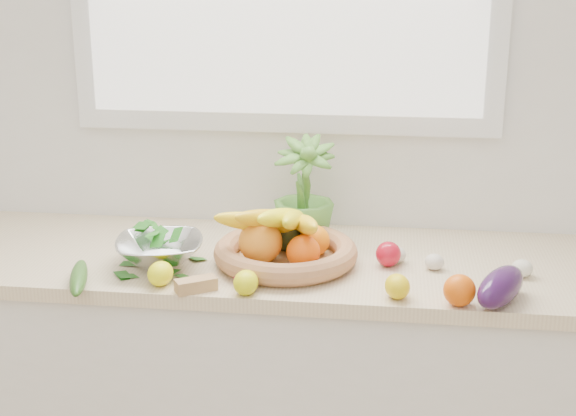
# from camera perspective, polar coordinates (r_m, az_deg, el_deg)

# --- Properties ---
(back_wall) EXTENTS (4.50, 0.02, 2.70)m
(back_wall) POSITION_cam_1_polar(r_m,az_deg,el_deg) (2.46, -0.19, 8.95)
(back_wall) COLOR white
(back_wall) RESTS_ON ground
(counter_cabinet) EXTENTS (2.20, 0.58, 0.86)m
(counter_cabinet) POSITION_cam_1_polar(r_m,az_deg,el_deg) (2.49, -1.11, -13.56)
(counter_cabinet) COLOR silver
(counter_cabinet) RESTS_ON ground
(countertop) EXTENTS (2.24, 0.62, 0.04)m
(countertop) POSITION_cam_1_polar(r_m,az_deg,el_deg) (2.29, -1.18, -3.86)
(countertop) COLOR beige
(countertop) RESTS_ON counter_cabinet
(orange_loose) EXTENTS (0.10, 0.10, 0.08)m
(orange_loose) POSITION_cam_1_polar(r_m,az_deg,el_deg) (2.00, 12.10, -5.74)
(orange_loose) COLOR #E15407
(orange_loose) RESTS_ON countertop
(lemon_a) EXTENTS (0.08, 0.09, 0.06)m
(lemon_a) POSITION_cam_1_polar(r_m,az_deg,el_deg) (2.10, -9.06, -4.62)
(lemon_a) COLOR #FCFB0D
(lemon_a) RESTS_ON countertop
(lemon_b) EXTENTS (0.07, 0.08, 0.06)m
(lemon_b) POSITION_cam_1_polar(r_m,az_deg,el_deg) (2.02, -3.02, -5.32)
(lemon_b) COLOR #DFE20C
(lemon_b) RESTS_ON countertop
(lemon_c) EXTENTS (0.08, 0.09, 0.06)m
(lemon_c) POSITION_cam_1_polar(r_m,az_deg,el_deg) (2.01, 7.78, -5.54)
(lemon_c) COLOR yellow
(lemon_c) RESTS_ON countertop
(apple) EXTENTS (0.09, 0.09, 0.07)m
(apple) POSITION_cam_1_polar(r_m,az_deg,el_deg) (2.21, 7.14, -3.27)
(apple) COLOR #AF0E21
(apple) RESTS_ON countertop
(ginger) EXTENTS (0.11, 0.09, 0.03)m
(ginger) POSITION_cam_1_polar(r_m,az_deg,el_deg) (2.06, -6.56, -5.45)
(ginger) COLOR tan
(ginger) RESTS_ON countertop
(garlic_a) EXTENTS (0.06, 0.06, 0.04)m
(garlic_a) POSITION_cam_1_polar(r_m,az_deg,el_deg) (2.21, 10.37, -3.79)
(garlic_a) COLOR silver
(garlic_a) RESTS_ON countertop
(garlic_b) EXTENTS (0.06, 0.06, 0.04)m
(garlic_b) POSITION_cam_1_polar(r_m,az_deg,el_deg) (2.25, 7.72, -3.31)
(garlic_b) COLOR beige
(garlic_b) RESTS_ON countertop
(garlic_c) EXTENTS (0.07, 0.07, 0.05)m
(garlic_c) POSITION_cam_1_polar(r_m,az_deg,el_deg) (2.22, 16.31, -4.14)
(garlic_c) COLOR white
(garlic_c) RESTS_ON countertop
(eggplant) EXTENTS (0.18, 0.23, 0.09)m
(eggplant) POSITION_cam_1_polar(r_m,az_deg,el_deg) (2.03, 14.89, -5.43)
(eggplant) COLOR #2E103D
(eggplant) RESTS_ON countertop
(cucumber) EXTENTS (0.11, 0.24, 0.04)m
(cucumber) POSITION_cam_1_polar(r_m,az_deg,el_deg) (2.14, -14.66, -4.81)
(cucumber) COLOR #255719
(cucumber) RESTS_ON countertop
(radish) EXTENTS (0.04, 0.04, 0.03)m
(radish) POSITION_cam_1_polar(r_m,az_deg,el_deg) (2.10, -3.53, -4.94)
(radish) COLOR #B81744
(radish) RESTS_ON countertop
(potted_herb) EXTENTS (0.18, 0.18, 0.32)m
(potted_herb) POSITION_cam_1_polar(r_m,az_deg,el_deg) (2.36, 1.13, 1.17)
(potted_herb) COLOR #4F8931
(potted_herb) RESTS_ON countertop
(fruit_basket) EXTENTS (0.51, 0.51, 0.19)m
(fruit_basket) POSITION_cam_1_polar(r_m,az_deg,el_deg) (2.21, -0.26, -2.63)
(fruit_basket) COLOR tan
(fruit_basket) RESTS_ON countertop
(colander_with_spinach) EXTENTS (0.29, 0.29, 0.12)m
(colander_with_spinach) POSITION_cam_1_polar(r_m,az_deg,el_deg) (2.22, -9.13, -2.56)
(colander_with_spinach) COLOR silver
(colander_with_spinach) RESTS_ON countertop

